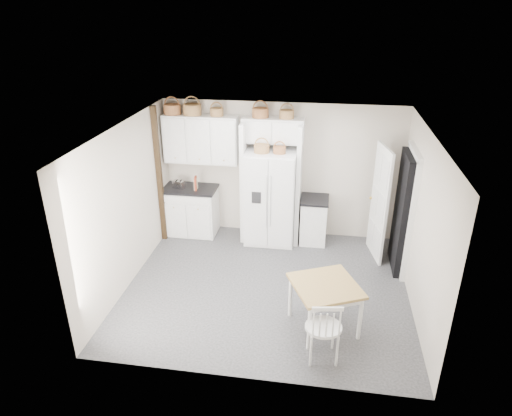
# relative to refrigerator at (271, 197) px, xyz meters

# --- Properties ---
(floor) EXTENTS (4.50, 4.50, 0.00)m
(floor) POSITION_rel_refrigerator_xyz_m (0.15, -1.63, -0.90)
(floor) COLOR #27272A
(floor) RESTS_ON ground
(ceiling) EXTENTS (4.50, 4.50, 0.00)m
(ceiling) POSITION_rel_refrigerator_xyz_m (0.15, -1.63, 1.70)
(ceiling) COLOR white
(ceiling) RESTS_ON wall_back
(wall_back) EXTENTS (4.50, 0.00, 4.50)m
(wall_back) POSITION_rel_refrigerator_xyz_m (0.15, 0.37, 0.40)
(wall_back) COLOR beige
(wall_back) RESTS_ON floor
(wall_left) EXTENTS (0.00, 4.00, 4.00)m
(wall_left) POSITION_rel_refrigerator_xyz_m (-2.10, -1.63, 0.40)
(wall_left) COLOR beige
(wall_left) RESTS_ON floor
(wall_right) EXTENTS (0.00, 4.00, 4.00)m
(wall_right) POSITION_rel_refrigerator_xyz_m (2.40, -1.63, 0.40)
(wall_right) COLOR beige
(wall_right) RESTS_ON floor
(refrigerator) EXTENTS (0.93, 0.74, 1.79)m
(refrigerator) POSITION_rel_refrigerator_xyz_m (0.00, 0.00, 0.00)
(refrigerator) COLOR white
(refrigerator) RESTS_ON floor
(base_cab_left) EXTENTS (0.99, 0.63, 0.92)m
(base_cab_left) POSITION_rel_refrigerator_xyz_m (-1.59, 0.07, -0.44)
(base_cab_left) COLOR white
(base_cab_left) RESTS_ON floor
(base_cab_right) EXTENTS (0.48, 0.58, 0.85)m
(base_cab_right) POSITION_rel_refrigerator_xyz_m (0.82, 0.07, -0.47)
(base_cab_right) COLOR white
(base_cab_right) RESTS_ON floor
(dining_table) EXTENTS (1.14, 1.14, 0.72)m
(dining_table) POSITION_rel_refrigerator_xyz_m (1.07, -2.49, -0.54)
(dining_table) COLOR olive
(dining_table) RESTS_ON floor
(windsor_chair) EXTENTS (0.54, 0.50, 0.97)m
(windsor_chair) POSITION_rel_refrigerator_xyz_m (1.07, -3.11, -0.41)
(windsor_chair) COLOR white
(windsor_chair) RESTS_ON floor
(counter_left) EXTENTS (1.04, 0.67, 0.04)m
(counter_left) POSITION_rel_refrigerator_xyz_m (-1.59, 0.07, 0.05)
(counter_left) COLOR black
(counter_left) RESTS_ON base_cab_left
(counter_right) EXTENTS (0.52, 0.62, 0.04)m
(counter_right) POSITION_rel_refrigerator_xyz_m (0.82, 0.07, -0.03)
(counter_right) COLOR black
(counter_right) RESTS_ON base_cab_right
(toaster) EXTENTS (0.25, 0.19, 0.15)m
(toaster) POSITION_rel_refrigerator_xyz_m (-1.78, 0.01, 0.14)
(toaster) COLOR silver
(toaster) RESTS_ON counter_left
(cookbook_red) EXTENTS (0.06, 0.17, 0.26)m
(cookbook_red) POSITION_rel_refrigerator_xyz_m (-1.44, -0.01, 0.19)
(cookbook_red) COLOR maroon
(cookbook_red) RESTS_ON counter_left
(cookbook_cream) EXTENTS (0.04, 0.14, 0.21)m
(cookbook_cream) POSITION_rel_refrigerator_xyz_m (-1.44, -0.01, 0.17)
(cookbook_cream) COLOR beige
(cookbook_cream) RESTS_ON counter_left
(basket_upper_a) EXTENTS (0.32, 0.32, 0.18)m
(basket_upper_a) POSITION_rel_refrigerator_xyz_m (-1.87, 0.20, 1.54)
(basket_upper_a) COLOR brown
(basket_upper_a) RESTS_ON upper_cabinet
(basket_upper_b) EXTENTS (0.33, 0.33, 0.19)m
(basket_upper_b) POSITION_rel_refrigerator_xyz_m (-1.49, 0.20, 1.55)
(basket_upper_b) COLOR brown
(basket_upper_b) RESTS_ON upper_cabinet
(basket_upper_c) EXTENTS (0.24, 0.24, 0.14)m
(basket_upper_c) POSITION_rel_refrigerator_xyz_m (-1.03, 0.20, 1.52)
(basket_upper_c) COLOR brown
(basket_upper_c) RESTS_ON upper_cabinet
(basket_bridge_a) EXTENTS (0.30, 0.30, 0.17)m
(basket_bridge_a) POSITION_rel_refrigerator_xyz_m (-0.23, 0.20, 1.54)
(basket_bridge_a) COLOR brown
(basket_bridge_a) RESTS_ON bridge_cabinet
(basket_bridge_b) EXTENTS (0.26, 0.26, 0.15)m
(basket_bridge_b) POSITION_rel_refrigerator_xyz_m (0.24, 0.20, 1.53)
(basket_bridge_b) COLOR brown
(basket_bridge_b) RESTS_ON bridge_cabinet
(basket_fridge_a) EXTENTS (0.28, 0.28, 0.15)m
(basket_fridge_a) POSITION_rel_refrigerator_xyz_m (-0.16, -0.10, 0.97)
(basket_fridge_a) COLOR brown
(basket_fridge_a) RESTS_ON refrigerator
(basket_fridge_b) EXTENTS (0.22, 0.22, 0.12)m
(basket_fridge_b) POSITION_rel_refrigerator_xyz_m (0.15, -0.10, 0.96)
(basket_fridge_b) COLOR brown
(basket_fridge_b) RESTS_ON refrigerator
(upper_cabinet) EXTENTS (1.40, 0.34, 0.90)m
(upper_cabinet) POSITION_rel_refrigerator_xyz_m (-1.35, 0.20, 1.00)
(upper_cabinet) COLOR white
(upper_cabinet) RESTS_ON wall_back
(bridge_cabinet) EXTENTS (1.12, 0.34, 0.45)m
(bridge_cabinet) POSITION_rel_refrigerator_xyz_m (-0.00, 0.20, 1.23)
(bridge_cabinet) COLOR white
(bridge_cabinet) RESTS_ON wall_back
(fridge_panel_left) EXTENTS (0.08, 0.60, 2.30)m
(fridge_panel_left) POSITION_rel_refrigerator_xyz_m (-0.51, 0.07, 0.25)
(fridge_panel_left) COLOR white
(fridge_panel_left) RESTS_ON floor
(fridge_panel_right) EXTENTS (0.08, 0.60, 2.30)m
(fridge_panel_right) POSITION_rel_refrigerator_xyz_m (0.51, 0.07, 0.25)
(fridge_panel_right) COLOR white
(fridge_panel_right) RESTS_ON floor
(trim_post) EXTENTS (0.09, 0.09, 2.60)m
(trim_post) POSITION_rel_refrigerator_xyz_m (-2.05, -0.28, 0.40)
(trim_post) COLOR black
(trim_post) RESTS_ON floor
(doorway_void) EXTENTS (0.18, 0.85, 2.05)m
(doorway_void) POSITION_rel_refrigerator_xyz_m (2.31, -0.63, 0.13)
(doorway_void) COLOR black
(doorway_void) RESTS_ON floor
(door_slab) EXTENTS (0.21, 0.79, 2.05)m
(door_slab) POSITION_rel_refrigerator_xyz_m (1.95, -0.29, 0.13)
(door_slab) COLOR white
(door_slab) RESTS_ON floor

